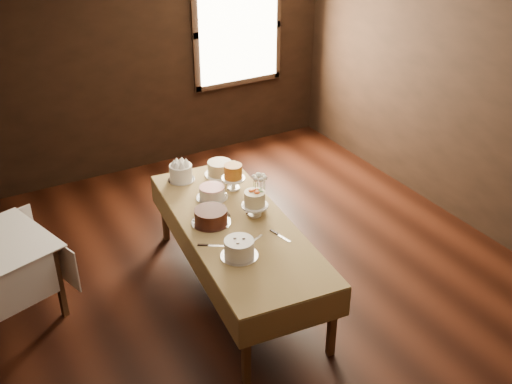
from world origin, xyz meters
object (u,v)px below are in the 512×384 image
object	(u,v)px
cake_server_b	(284,238)
cake_server_d	(250,204)
cake_flowers	(255,205)
cake_server_e	(217,246)
cake_swirl	(239,249)
cake_meringue	(181,173)
cake_chocolate	(211,217)
cake_speckled	(220,169)
cake_server_a	(257,238)
flower_vase	(259,202)
cake_caramel	(233,178)
cake_server_c	(223,207)
display_table	(237,229)
cake_lattice	(212,193)

from	to	relation	value
cake_server_b	cake_server_d	world-z (taller)	same
cake_flowers	cake_server_e	xyz separation A→B (m)	(-0.51, -0.27, -0.10)
cake_swirl	cake_server_e	world-z (taller)	cake_swirl
cake_meringue	cake_chocolate	bearing A→B (deg)	-95.88
cake_server_d	cake_server_e	distance (m)	0.72
cake_speckled	cake_swirl	size ratio (longest dim) A/B	1.03
cake_speckled	cake_server_a	size ratio (longest dim) A/B	1.41
cake_swirl	cake_server_a	world-z (taller)	cake_swirl
flower_vase	cake_meringue	bearing A→B (deg)	115.45
cake_speckled	cake_flowers	bearing A→B (deg)	-95.06
cake_caramel	flower_vase	bearing A→B (deg)	-85.76
cake_meringue	cake_server_a	bearing A→B (deg)	-83.82
cake_caramel	cake_server_c	distance (m)	0.39
cake_speckled	cake_server_b	world-z (taller)	cake_speckled
cake_server_c	display_table	bearing A→B (deg)	-177.18
cake_flowers	cake_server_b	size ratio (longest dim) A/B	1.08
cake_server_e	flower_vase	bearing A→B (deg)	63.67
cake_caramel	flower_vase	xyz separation A→B (m)	(0.03, -0.44, -0.04)
cake_speckled	flower_vase	world-z (taller)	cake_speckled
display_table	cake_server_d	world-z (taller)	cake_server_d
cake_server_b	cake_chocolate	bearing A→B (deg)	-152.70
cake_lattice	cake_chocolate	world-z (taller)	cake_chocolate
cake_chocolate	cake_swirl	distance (m)	0.56
cake_chocolate	cake_swirl	bearing A→B (deg)	-92.11
cake_chocolate	cake_server_c	world-z (taller)	cake_chocolate
cake_flowers	cake_server_c	xyz separation A→B (m)	(-0.19, 0.25, -0.10)
cake_server_a	cake_meringue	bearing A→B (deg)	74.33
cake_flowers	cake_server_d	xyz separation A→B (m)	(0.05, 0.18, -0.10)
cake_server_c	flower_vase	distance (m)	0.34
cake_flowers	cake_server_c	bearing A→B (deg)	126.91
cake_chocolate	cake_meringue	bearing A→B (deg)	84.12
cake_chocolate	cake_swirl	size ratio (longest dim) A/B	1.23
cake_server_d	flower_vase	distance (m)	0.13
display_table	cake_server_b	size ratio (longest dim) A/B	10.02
cake_flowers	flower_vase	world-z (taller)	cake_flowers
cake_speckled	cake_swirl	world-z (taller)	cake_swirl
display_table	cake_server_c	xyz separation A→B (m)	(0.02, 0.30, 0.06)
cake_server_c	cake_lattice	bearing A→B (deg)	8.82
cake_speckled	cake_flowers	distance (m)	0.85
display_table	cake_meringue	world-z (taller)	cake_meringue
cake_flowers	cake_swirl	xyz separation A→B (m)	(-0.42, -0.49, -0.03)
cake_server_c	cake_server_b	bearing A→B (deg)	-156.15
cake_flowers	flower_vase	xyz separation A→B (m)	(0.09, 0.08, -0.04)
display_table	cake_swirl	distance (m)	0.51
cake_lattice	cake_server_b	size ratio (longest dim) A/B	1.41
cake_chocolate	cake_server_e	size ratio (longest dim) A/B	1.69
cake_flowers	cake_swirl	distance (m)	0.65
cake_meringue	cake_server_d	bearing A→B (deg)	-64.01
flower_vase	cake_server_d	bearing A→B (deg)	111.29
cake_flowers	cake_lattice	bearing A→B (deg)	113.16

